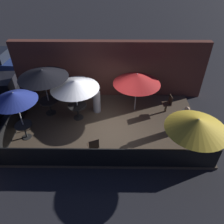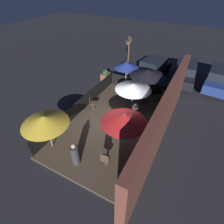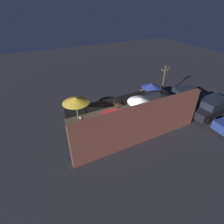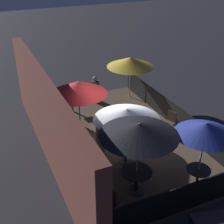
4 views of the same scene
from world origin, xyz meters
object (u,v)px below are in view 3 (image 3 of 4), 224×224
Objects in this scene: parked_car_0 at (185,96)px; light_post at (163,81)px; patio_umbrella_2 at (159,94)px; patio_chair_0 at (168,116)px; dining_table_0 at (140,113)px; patio_chair_2 at (116,104)px; patio_umbrella_1 at (151,86)px; planter_box at (145,91)px; patio_umbrella_3 at (76,100)px; patron_1 at (134,119)px; patio_chair_1 at (94,133)px; patio_umbrella_4 at (114,113)px; dining_table_1 at (149,101)px; dining_table_2 at (156,111)px; parked_car_1 at (212,107)px; patron_0 at (81,124)px; patio_umbrella_0 at (141,100)px.

light_post is at bearing -40.33° from parked_car_0.
patio_umbrella_2 is 2.04m from patio_chair_0.
patio_chair_2 is (0.96, -2.41, -0.07)m from dining_table_0.
patio_umbrella_1 is 3.62m from patio_chair_2.
planter_box is at bearing 86.65° from patio_chair_2.
parked_car_0 is at bearing 168.42° from patio_umbrella_3.
patron_1 reaches higher than dining_table_0.
patio_umbrella_3 reaches higher than patio_chair_1.
light_post is at bearing -152.80° from dining_table_0.
light_post is (-4.27, -2.20, 1.30)m from dining_table_0.
patio_umbrella_3 is at bearing -32.16° from patron_1.
planter_box is (-6.20, -4.54, -1.54)m from patio_umbrella_4.
planter_box is at bearing -117.45° from dining_table_1.
dining_table_2 is 1.14m from patio_chair_0.
patio_umbrella_2 reaches higher than dining_table_2.
planter_box is 0.19× the size of parked_car_1.
patron_0 is (6.38, -1.16, -1.65)m from patio_umbrella_2.
parked_car_1 is at bearing 35.56° from patio_chair_2.
parked_car_0 is 0.92× the size of parked_car_1.
patron_1 is at bearing 31.78° from patio_umbrella_0.
patio_umbrella_3 is 5.47m from dining_table_0.
dining_table_0 is 4.48m from patio_chair_1.
dining_table_2 is 4.64m from planter_box.
patio_umbrella_2 is 2.21m from dining_table_0.
patio_umbrella_1 is 6.91m from patio_umbrella_3.
patron_1 is at bearing 33.14° from dining_table_1.
patio_chair_1 is at bearing 17.55° from light_post.
parked_car_0 is at bearing 124.00° from planter_box.
dining_table_2 is (0.65, 1.77, -1.55)m from patio_umbrella_1.
dining_table_1 is (-0.65, -1.77, -1.65)m from patio_umbrella_2.
patio_umbrella_3 is 7.83m from patio_chair_0.
patio_umbrella_4 is 2.41× the size of dining_table_2.
dining_table_1 is at bearing 9.51° from patio_chair_1.
planter_box is at bearing -170.74° from patio_umbrella_3.
patio_umbrella_0 is 2.32× the size of patio_chair_2.
dining_table_2 is 5.10m from parked_car_1.
planter_box reaches higher than dining_table_1.
light_post reaches higher than patio_chair_2.
patio_umbrella_3 is at bearing 9.26° from planter_box.
patio_chair_1 is 4.58m from patio_chair_2.
patio_umbrella_2 reaches higher than parked_car_0.
dining_table_2 is at bearing -5.28° from patio_chair_1.
patio_chair_2 is 2.96m from patron_1.
patron_1 reaches higher than dining_table_1.
patio_chair_1 is at bearing 94.67° from patio_umbrella_3.
dining_table_1 is 6.84m from patio_chair_1.
patio_umbrella_1 reaches higher than patron_0.
patio_chair_0 is 1.01× the size of patio_chair_1.
patio_umbrella_3 is 3.73m from patio_umbrella_4.
dining_table_2 is 1.00× the size of patio_chair_1.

